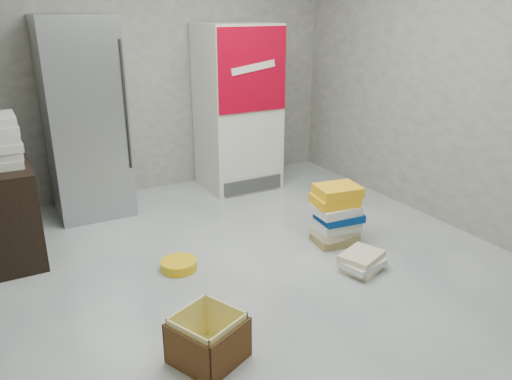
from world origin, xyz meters
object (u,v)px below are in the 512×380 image
Objects in this scene: steel_fridge at (84,119)px; coke_cooler at (238,108)px; cardboard_box at (208,341)px; wood_shelf at (3,213)px; phonebook_stack_main at (336,215)px.

steel_fridge is 1.06× the size of coke_cooler.
coke_cooler is 3.72× the size of cardboard_box.
coke_cooler is 2.63m from wood_shelf.
wood_shelf reaches higher than phonebook_stack_main.
phonebook_stack_main is (1.69, -1.79, -0.68)m from steel_fridge.
phonebook_stack_main is at bearing -88.61° from coke_cooler.
coke_cooler is (1.65, -0.01, -0.05)m from steel_fridge.
wood_shelf is at bearing 91.37° from cardboard_box.
coke_cooler is 1.90m from phonebook_stack_main.
coke_cooler reaches higher than cardboard_box.
wood_shelf is 1.50× the size of phonebook_stack_main.
phonebook_stack_main reaches higher than cardboard_box.
wood_shelf is 2.18m from cardboard_box.
wood_shelf is at bearing 160.80° from phonebook_stack_main.
steel_fridge is 1.23m from wood_shelf.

